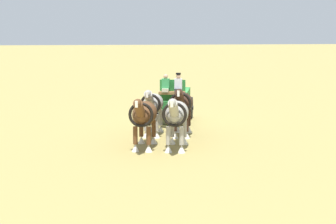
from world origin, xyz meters
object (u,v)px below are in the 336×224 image
at_px(show_wagon, 175,100).
at_px(draft_horse_lead_off, 144,115).
at_px(draft_horse_rear_off, 153,105).
at_px(draft_horse_lead_near, 176,115).
at_px(draft_horse_rear_near, 182,105).

xyz_separation_m(show_wagon, draft_horse_lead_off, (5.80, -1.90, 0.22)).
distance_m(draft_horse_rear_off, draft_horse_lead_near, 2.90).
bearing_deg(show_wagon, draft_horse_rear_off, -22.57).
bearing_deg(draft_horse_lead_off, show_wagon, 161.90).
distance_m(draft_horse_rear_near, draft_horse_lead_near, 2.60).
xyz_separation_m(draft_horse_rear_near, draft_horse_lead_near, (2.54, -0.54, -0.03)).
bearing_deg(show_wagon, draft_horse_lead_near, -5.87).
height_order(show_wagon, draft_horse_rear_off, show_wagon).
xyz_separation_m(draft_horse_rear_off, draft_horse_lead_off, (2.53, -0.54, -0.01)).
distance_m(show_wagon, draft_horse_lead_off, 6.11).
height_order(draft_horse_lead_near, draft_horse_lead_off, draft_horse_lead_near).
bearing_deg(draft_horse_lead_near, draft_horse_lead_off, -102.07).
height_order(draft_horse_rear_near, draft_horse_lead_off, draft_horse_rear_near).
height_order(show_wagon, draft_horse_lead_off, show_wagon).
xyz_separation_m(draft_horse_rear_near, draft_horse_rear_off, (-0.26, -1.27, -0.05)).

